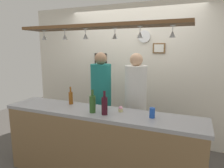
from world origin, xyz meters
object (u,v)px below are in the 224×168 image
(person_middle_white_patterned_shirt, at_px, (136,97))
(cupcake, at_px, (121,109))
(bottle_wine_dark_red, at_px, (104,105))
(drink_can, at_px, (152,113))
(person_left_teal_shirt, at_px, (101,93))
(bottle_champagne_green, at_px, (93,104))
(wall_clock, at_px, (144,36))
(picture_frame_upper_small, at_px, (159,48))
(bottle_beer_amber_tall, at_px, (71,97))
(picture_frame_caricature, at_px, (101,62))

(person_middle_white_patterned_shirt, height_order, cupcake, person_middle_white_patterned_shirt)
(bottle_wine_dark_red, distance_m, cupcake, 0.25)
(cupcake, bearing_deg, drink_can, -9.11)
(person_left_teal_shirt, bearing_deg, bottle_champagne_green, -71.83)
(cupcake, bearing_deg, wall_clock, 91.72)
(picture_frame_upper_small, bearing_deg, cupcake, -99.97)
(drink_can, bearing_deg, cupcake, 170.89)
(bottle_champagne_green, bearing_deg, person_middle_white_patterned_shirt, 65.84)
(person_left_teal_shirt, height_order, cupcake, person_left_teal_shirt)
(bottle_beer_amber_tall, height_order, drink_can, bottle_beer_amber_tall)
(person_middle_white_patterned_shirt, bearing_deg, bottle_wine_dark_red, -102.38)
(wall_clock, bearing_deg, picture_frame_caricature, 179.60)
(person_left_teal_shirt, bearing_deg, bottle_wine_dark_red, -61.37)
(cupcake, bearing_deg, bottle_champagne_green, -152.28)
(bottle_beer_amber_tall, height_order, wall_clock, wall_clock)
(bottle_wine_dark_red, bearing_deg, picture_frame_upper_small, 75.81)
(bottle_wine_dark_red, distance_m, picture_frame_caricature, 1.74)
(person_middle_white_patterned_shirt, distance_m, drink_can, 0.78)
(bottle_wine_dark_red, distance_m, picture_frame_upper_small, 1.70)
(person_left_teal_shirt, relative_size, bottle_champagne_green, 5.71)
(picture_frame_caricature, relative_size, wall_clock, 1.55)
(bottle_wine_dark_red, height_order, bottle_beer_amber_tall, bottle_wine_dark_red)
(bottle_wine_dark_red, bearing_deg, picture_frame_caricature, 117.49)
(person_left_teal_shirt, relative_size, cupcake, 21.98)
(person_left_teal_shirt, distance_m, picture_frame_caricature, 0.93)
(person_middle_white_patterned_shirt, height_order, bottle_wine_dark_red, person_middle_white_patterned_shirt)
(person_left_teal_shirt, height_order, bottle_beer_amber_tall, person_left_teal_shirt)
(bottle_wine_dark_red, relative_size, cupcake, 3.85)
(cupcake, relative_size, picture_frame_upper_small, 0.35)
(bottle_beer_amber_tall, distance_m, picture_frame_caricature, 1.34)
(drink_can, distance_m, picture_frame_caricature, 2.00)
(picture_frame_upper_small, xyz_separation_m, wall_clock, (-0.27, -0.01, 0.21))
(person_left_teal_shirt, xyz_separation_m, bottle_wine_dark_red, (0.43, -0.78, 0.05))
(person_left_teal_shirt, distance_m, bottle_champagne_green, 0.81)
(wall_clock, bearing_deg, bottle_beer_amber_tall, -121.47)
(bottle_wine_dark_red, xyz_separation_m, wall_clock, (0.11, 1.49, 0.91))
(person_left_teal_shirt, distance_m, wall_clock, 1.30)
(bottle_wine_dark_red, bearing_deg, wall_clock, 85.86)
(picture_frame_upper_small, bearing_deg, bottle_champagne_green, -110.40)
(bottle_champagne_green, bearing_deg, person_left_teal_shirt, 108.17)
(person_left_teal_shirt, bearing_deg, cupcake, -46.35)
(bottle_wine_dark_red, distance_m, wall_clock, 1.75)
(person_middle_white_patterned_shirt, height_order, bottle_champagne_green, person_middle_white_patterned_shirt)
(person_left_teal_shirt, height_order, picture_frame_upper_small, picture_frame_upper_small)
(bottle_wine_dark_red, bearing_deg, bottle_beer_amber_tall, 160.04)
(person_middle_white_patterned_shirt, relative_size, picture_frame_caricature, 5.03)
(bottle_wine_dark_red, xyz_separation_m, drink_can, (0.57, 0.11, -0.06))
(picture_frame_caricature, bearing_deg, picture_frame_upper_small, 0.00)
(cupcake, height_order, picture_frame_caricature, picture_frame_caricature)
(drink_can, relative_size, wall_clock, 0.55)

